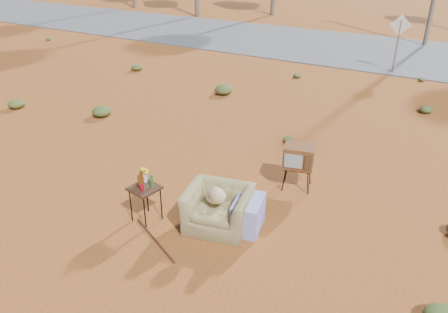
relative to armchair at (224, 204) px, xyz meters
The scene contains 8 objects.
ground 0.81m from the armchair, behind, with size 140.00×140.00×0.00m, color brown.
highway 15.03m from the armchair, 92.47° to the left, with size 140.00×7.00×0.04m, color #565659.
armchair is the anchor object (origin of this frame).
tv_unit 2.10m from the armchair, 70.85° to the left, with size 0.71×0.62×0.99m.
side_table 1.51m from the armchair, 160.25° to the right, with size 0.59×0.59×1.01m.
rusty_bar 1.38m from the armchair, 131.04° to the right, with size 0.04×0.04×1.48m, color #4F2715.
road_sign 12.08m from the armchair, 85.94° to the left, with size 0.78×0.06×2.19m.
scrub_patch 4.67m from the armchair, 108.44° to the left, with size 17.49×8.07×0.33m.
Camera 1 is at (3.91, -5.82, 4.90)m, focal length 35.00 mm.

